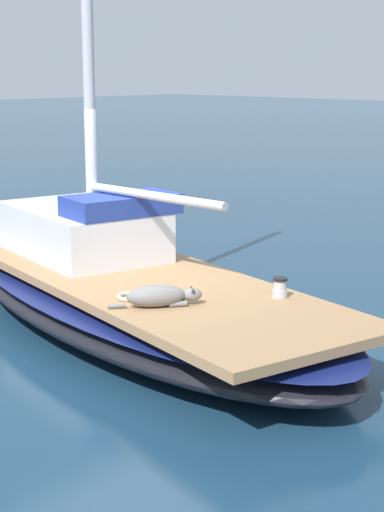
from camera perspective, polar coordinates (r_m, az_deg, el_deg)
name	(u,v)px	position (r m, az deg, el deg)	size (l,w,h in m)	color
ground_plane	(131,326)	(9.99, -4.13, -4.78)	(120.00, 120.00, 0.00)	navy
sailboat_main	(131,299)	(9.90, -4.16, -2.92)	(3.86, 7.59, 0.66)	black
mast_main	(97,33)	(10.19, -6.44, 14.76)	(0.14, 2.27, 6.10)	silver
cabin_house	(86,228)	(10.71, -7.19, 1.89)	(1.80, 2.46, 0.84)	silver
dog_grey	(160,296)	(8.39, -2.21, -2.71)	(0.84, 0.59, 0.22)	gray
deck_winch	(280,288)	(8.75, 5.96, -2.18)	(0.16, 0.16, 0.21)	#B7B7BC
coiled_rope	(132,296)	(8.70, -4.06, -2.75)	(0.32, 0.32, 0.04)	beige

